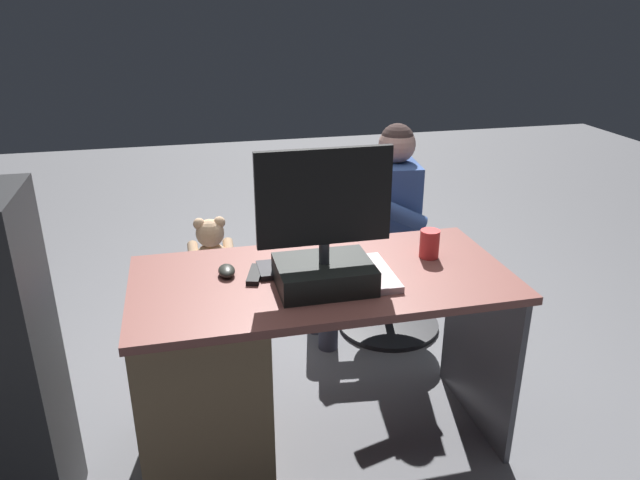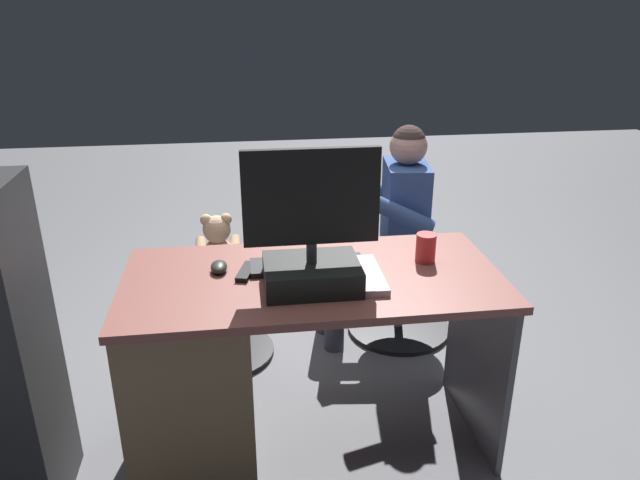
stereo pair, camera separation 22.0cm
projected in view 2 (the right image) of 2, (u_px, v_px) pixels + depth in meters
ground_plane at (304, 388)px, 2.75m from camera, size 10.00×10.00×0.00m
desk at (221, 362)px, 2.24m from camera, size 1.36×0.66×0.73m
monitor at (312, 248)px, 2.02m from camera, size 0.45×0.25×0.49m
keyboard at (307, 265)px, 2.21m from camera, size 0.42×0.14×0.02m
computer_mouse at (219, 267)px, 2.18m from camera, size 0.06×0.10×0.04m
cup at (426, 248)px, 2.25m from camera, size 0.07×0.07×0.11m
tv_remote at (246, 272)px, 2.16m from camera, size 0.08×0.16×0.02m
notebook_binder at (351, 276)px, 2.12m from camera, size 0.22×0.30×0.02m
office_chair_teddy at (222, 307)px, 2.91m from camera, size 0.49×0.49×0.45m
teddy_bear at (218, 247)px, 2.80m from camera, size 0.21×0.21×0.30m
visitor_chair at (400, 288)px, 3.13m from camera, size 0.54×0.54×0.45m
person at (387, 218)px, 2.96m from camera, size 0.56×0.51×1.10m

